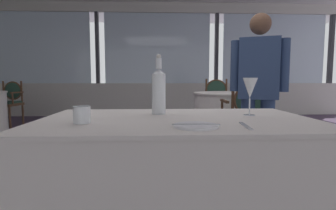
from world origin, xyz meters
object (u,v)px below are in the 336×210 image
object	(u,v)px
water_bottle	(159,90)
diner_person_0	(258,86)
wine_glass	(250,89)
dining_chair_0_0	(217,100)
dining_chair_1_1	(9,99)
dining_chair_0_1	(247,113)
side_plate	(196,126)
water_tumbler	(82,115)

from	to	relation	value
water_bottle	diner_person_0	distance (m)	1.32
wine_glass	dining_chair_0_0	xyz separation A→B (m)	(0.67, 3.63, -0.34)
dining_chair_1_1	dining_chair_0_1	bearing A→B (deg)	67.38
dining_chair_0_1	diner_person_0	bearing A→B (deg)	172.05
side_plate	wine_glass	size ratio (longest dim) A/B	0.91
water_tumbler	dining_chair_0_1	bearing A→B (deg)	52.64
dining_chair_0_0	dining_chair_1_1	size ratio (longest dim) A/B	1.05
diner_person_0	dining_chair_1_1	bearing A→B (deg)	74.67
water_bottle	dining_chair_0_1	xyz separation A→B (m)	(1.08, 1.58, -0.35)
diner_person_0	wine_glass	bearing A→B (deg)	178.18
side_plate	dining_chair_0_1	distance (m)	2.23
water_tumbler	diner_person_0	world-z (taller)	diner_person_0
wine_glass	dining_chair_1_1	world-z (taller)	wine_glass
side_plate	dining_chair_1_1	distance (m)	5.43
side_plate	dining_chair_0_1	bearing A→B (deg)	65.29
side_plate	water_tumbler	size ratio (longest dim) A/B	2.42
water_tumbler	dining_chair_1_1	world-z (taller)	dining_chair_1_1
wine_glass	water_bottle	bearing A→B (deg)	170.36
dining_chair_1_1	diner_person_0	world-z (taller)	diner_person_0
water_bottle	water_tumbler	xyz separation A→B (m)	(-0.36, -0.31, -0.10)
water_bottle	dining_chair_0_1	bearing A→B (deg)	55.57
wine_glass	dining_chair_0_1	size ratio (longest dim) A/B	0.23
water_tumbler	dining_chair_1_1	distance (m)	5.04
dining_chair_0_0	wine_glass	bearing A→B (deg)	-7.59
dining_chair_0_1	diner_person_0	xyz separation A→B (m)	(-0.13, -0.66, 0.34)
water_tumbler	dining_chair_0_0	distance (m)	4.16
water_tumbler	dining_chair_0_0	xyz separation A→B (m)	(1.54, 3.85, -0.23)
side_plate	diner_person_0	distance (m)	1.58
side_plate	water_tumbler	bearing A→B (deg)	166.37
dining_chair_0_1	dining_chair_1_1	bearing A→B (deg)	62.75
wine_glass	dining_chair_0_0	bearing A→B (deg)	79.61
side_plate	dining_chair_0_0	size ratio (longest dim) A/B	0.20
water_bottle	water_tumbler	distance (m)	0.49
water_tumbler	diner_person_0	distance (m)	1.80
water_bottle	dining_chair_1_1	world-z (taller)	water_bottle
diner_person_0	dining_chair_0_1	bearing A→B (deg)	11.27
side_plate	water_bottle	distance (m)	0.48
water_tumbler	dining_chair_0_0	bearing A→B (deg)	68.22
side_plate	water_bottle	world-z (taller)	water_bottle
water_tumbler	diner_person_0	xyz separation A→B (m)	(1.32, 1.23, 0.10)
side_plate	wine_glass	xyz separation A→B (m)	(0.36, 0.35, 0.15)
dining_chair_0_1	dining_chair_1_1	size ratio (longest dim) A/B	0.99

